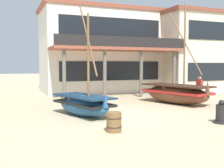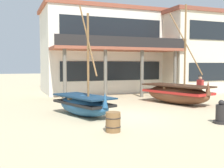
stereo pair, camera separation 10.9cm
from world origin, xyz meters
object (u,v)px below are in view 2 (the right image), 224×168
at_px(fisherman_by_hull, 200,89).
at_px(wooden_barrel, 113,122).
at_px(harbor_building_main, 102,51).
at_px(fishing_boat_centre_large, 177,93).
at_px(harbor_building_annex, 206,53).
at_px(fishing_boat_near_left, 83,104).
at_px(capstan_winch, 221,114).

xyz_separation_m(fisherman_by_hull, wooden_barrel, (-7.48, -4.69, -0.48)).
distance_m(fisherman_by_hull, harbor_building_main, 9.79).
relative_size(fishing_boat_centre_large, harbor_building_main, 0.57).
relative_size(harbor_building_main, harbor_building_annex, 0.95).
bearing_deg(wooden_barrel, fishing_boat_near_left, 93.04).
xyz_separation_m(harbor_building_main, harbor_building_annex, (9.57, -1.72, -0.13)).
bearing_deg(fishing_boat_near_left, harbor_building_main, 66.67).
bearing_deg(harbor_building_annex, fishing_boat_centre_large, -138.64).
bearing_deg(harbor_building_annex, wooden_barrel, -139.44).
xyz_separation_m(fisherman_by_hull, harbor_building_annex, (6.33, 7.12, 2.54)).
bearing_deg(fishing_boat_centre_large, fisherman_by_hull, -10.84).
height_order(fisherman_by_hull, wooden_barrel, fisherman_by_hull).
bearing_deg(fishing_boat_near_left, harbor_building_annex, 31.30).
distance_m(fishing_boat_near_left, harbor_building_main, 11.53).
distance_m(fishing_boat_near_left, fishing_boat_centre_large, 6.42).
bearing_deg(harbor_building_annex, fishing_boat_near_left, -148.70).
bearing_deg(wooden_barrel, fisherman_by_hull, 32.13).
bearing_deg(harbor_building_main, wooden_barrel, -107.37).
bearing_deg(fisherman_by_hull, capstan_winch, -120.77).
height_order(fisherman_by_hull, harbor_building_main, harbor_building_main).
xyz_separation_m(fishing_boat_near_left, fisherman_by_hull, (7.65, 1.38, 0.30)).
xyz_separation_m(fishing_boat_centre_large, capstan_winch, (-1.51, -5.23, -0.27)).
distance_m(fishing_boat_near_left, fisherman_by_hull, 7.78).
bearing_deg(wooden_barrel, capstan_winch, -3.34).
relative_size(wooden_barrel, harbor_building_main, 0.07).
distance_m(fishing_boat_centre_large, fisherman_by_hull, 1.48).
height_order(fishing_boat_near_left, harbor_building_main, harbor_building_main).
relative_size(fishing_boat_near_left, harbor_building_main, 0.50).
bearing_deg(wooden_barrel, harbor_building_annex, 40.56).
bearing_deg(harbor_building_main, capstan_winch, -88.80).
xyz_separation_m(fishing_boat_centre_large, fisherman_by_hull, (1.45, -0.28, 0.20)).
relative_size(fisherman_by_hull, harbor_building_annex, 0.16).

